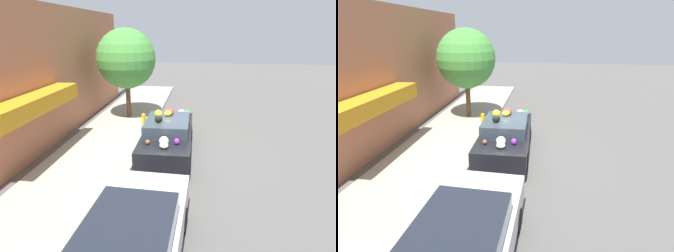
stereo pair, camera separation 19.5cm
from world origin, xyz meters
TOP-DOWN VIEW (x-y plane):
  - ground_plane at (0.00, 0.00)m, footprint 60.00×60.00m
  - sidewalk_curb at (0.00, 2.70)m, footprint 24.00×3.20m
  - building_facade at (-0.09, 4.91)m, footprint 18.00×1.20m
  - street_tree at (3.96, 2.64)m, footprint 2.96×2.96m
  - fire_hydrant at (2.33, 1.49)m, footprint 0.20×0.20m
  - art_car at (-0.03, 0.04)m, footprint 4.39×1.86m
  - parked_car_plain at (-5.55, 0.02)m, footprint 4.60×1.88m

SIDE VIEW (x-z plane):
  - ground_plane at x=0.00m, z-range 0.00..0.00m
  - sidewalk_curb at x=0.00m, z-range 0.00..0.12m
  - fire_hydrant at x=2.33m, z-range 0.11..0.81m
  - parked_car_plain at x=-5.55m, z-range 0.02..1.45m
  - art_car at x=-0.03m, z-range -0.09..1.60m
  - building_facade at x=-0.09m, z-range -0.04..5.42m
  - street_tree at x=3.96m, z-range 0.87..5.36m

